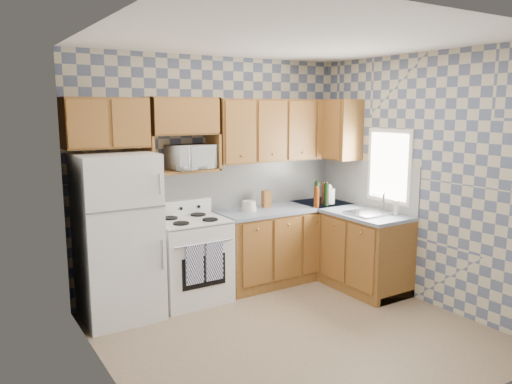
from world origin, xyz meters
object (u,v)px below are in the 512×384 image
(stove_body, at_px, (191,261))
(electric_kettle, at_px, (329,196))
(refrigerator, at_px, (118,237))
(microwave, at_px, (191,157))

(stove_body, relative_size, electric_kettle, 4.67)
(refrigerator, height_order, electric_kettle, refrigerator)
(stove_body, relative_size, microwave, 1.86)
(microwave, bearing_deg, electric_kettle, -17.35)
(stove_body, height_order, microwave, microwave)
(stove_body, distance_m, electric_kettle, 1.96)
(refrigerator, xyz_separation_m, microwave, (0.89, 0.16, 0.74))
(refrigerator, distance_m, stove_body, 0.89)
(refrigerator, distance_m, microwave, 1.17)
(stove_body, bearing_deg, microwave, 57.00)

